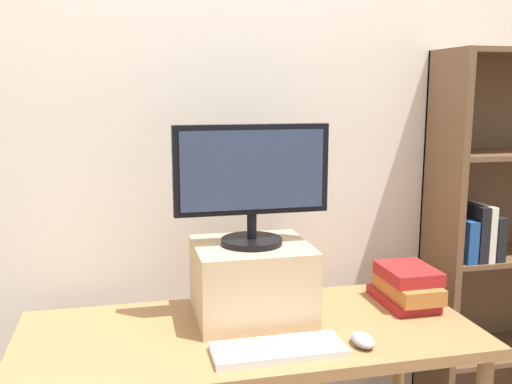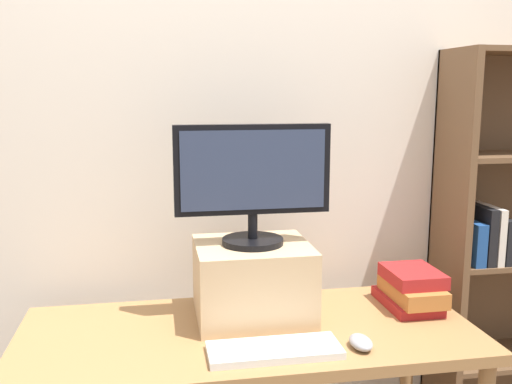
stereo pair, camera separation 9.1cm
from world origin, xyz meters
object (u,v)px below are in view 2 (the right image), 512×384
computer_monitor (253,179)px  book_stack (411,289)px  desk (249,353)px  computer_mouse (361,342)px  keyboard (274,350)px  riser_box (253,280)px

computer_monitor → book_stack: size_ratio=1.81×
desk → computer_mouse: 0.38m
computer_mouse → book_stack: (0.29, 0.28, 0.05)m
keyboard → computer_mouse: bearing=-1.9°
computer_mouse → desk: bearing=147.6°
desk → riser_box: 0.24m
computer_monitor → computer_mouse: (0.27, -0.30, -0.45)m
keyboard → computer_monitor: bearing=92.6°
riser_box → computer_mouse: (0.27, -0.30, -0.11)m
computer_monitor → computer_mouse: computer_monitor is taller
keyboard → book_stack: 0.62m
computer_monitor → book_stack: 0.69m
riser_box → computer_mouse: riser_box is taller
desk → computer_monitor: (0.03, 0.10, 0.55)m
computer_mouse → book_stack: size_ratio=0.37×
computer_mouse → keyboard: bearing=178.1°
riser_box → keyboard: size_ratio=0.98×
book_stack → desk: bearing=-171.5°
book_stack → computer_monitor: bearing=178.7°
computer_mouse → book_stack: bearing=44.4°
desk → computer_mouse: size_ratio=14.04×
riser_box → keyboard: bearing=-87.4°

